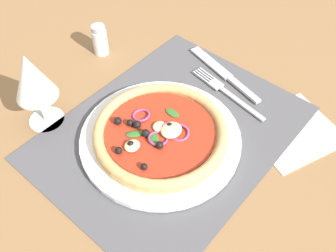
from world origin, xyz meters
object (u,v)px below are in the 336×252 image
knife (223,73)px  napkin (292,131)px  fork (224,91)px  pepper_shaker (100,40)px  plate (160,138)px  wine_glass (32,79)px  pizza (160,132)px

knife → napkin: knife is taller
fork → napkin: (-0.05, -14.89, -0.44)cm
napkin → pepper_shaker: pepper_shaker is taller
plate → pepper_shaker: pepper_shaker is taller
knife → wine_glass: 36.94cm
plate → wine_glass: 23.35cm
fork → knife: size_ratio=0.91×
pizza → knife: 21.54cm
napkin → pizza: bearing=136.3°
pizza → pepper_shaker: (10.35, 25.97, 0.65)cm
knife → wine_glass: size_ratio=1.33×
pizza → pepper_shaker: pepper_shaker is taller
pizza → napkin: bearing=-43.7°
pizza → napkin: pizza is taller
wine_glass → napkin: (26.93, -35.60, -9.87)cm
plate → pepper_shaker: bearing=68.4°
knife → fork: bearing=141.4°
plate → fork: size_ratio=1.54×
knife → napkin: bearing=-178.7°
wine_glass → napkin: bearing=-52.9°
knife → pepper_shaker: (-11.05, 24.39, 2.60)cm
pizza → knife: pizza is taller
plate → knife: (21.36, 1.59, -0.30)cm
napkin → fork: bearing=89.8°
plate → fork: bearing=-5.1°
pizza → napkin: size_ratio=1.51×
wine_glass → napkin: size_ratio=0.98×
plate → pizza: bearing=165.1°
napkin → plate: bearing=136.3°
napkin → pepper_shaker: bearing=99.2°
pizza → pepper_shaker: size_ratio=3.43×
plate → napkin: bearing=-43.7°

